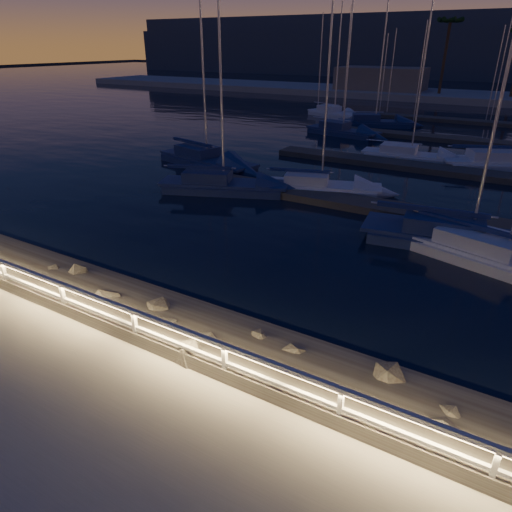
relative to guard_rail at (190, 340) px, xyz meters
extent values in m
plane|color=#A6A196|center=(0.07, 0.00, -0.77)|extent=(400.00, 400.00, 0.00)
cube|color=#A6A196|center=(0.07, -2.50, -0.87)|extent=(240.00, 5.00, 0.20)
cube|color=slate|center=(0.07, 1.50, -1.07)|extent=(240.00, 3.45, 1.29)
plane|color=black|center=(0.07, 80.00, -1.37)|extent=(320.00, 320.00, 0.00)
plane|color=black|center=(0.07, 0.00, -1.97)|extent=(400.00, 400.00, 0.00)
cube|color=white|center=(-7.93, 0.00, -0.27)|extent=(0.11, 0.11, 1.00)
cube|color=white|center=(-4.93, 0.00, -0.27)|extent=(0.11, 0.11, 1.00)
cube|color=white|center=(-1.93, 0.00, -0.27)|extent=(0.11, 0.11, 1.00)
cube|color=white|center=(1.07, 0.00, -0.27)|extent=(0.11, 0.11, 1.00)
cube|color=white|center=(4.07, 0.00, -0.27)|extent=(0.11, 0.11, 1.00)
cube|color=white|center=(7.07, 0.00, -0.27)|extent=(0.11, 0.11, 1.00)
cube|color=white|center=(0.07, 0.00, 0.23)|extent=(44.00, 0.12, 0.12)
cube|color=white|center=(0.07, 0.00, -0.27)|extent=(44.00, 0.09, 0.09)
cube|color=#FFC472|center=(0.07, -0.02, 0.15)|extent=(44.00, 0.04, 0.03)
sphere|color=slate|center=(-0.31, 0.90, -0.86)|extent=(0.88, 0.88, 0.88)
sphere|color=slate|center=(-6.15, 1.41, -0.97)|extent=(0.70, 0.70, 0.70)
sphere|color=slate|center=(-9.55, 0.81, -0.85)|extent=(0.93, 0.93, 0.93)
cube|color=#544E45|center=(0.07, 16.00, -1.17)|extent=(22.00, 2.00, 0.40)
cube|color=#544E45|center=(0.07, 26.00, -1.17)|extent=(22.00, 2.00, 0.40)
cube|color=#544E45|center=(0.07, 38.00, -1.17)|extent=(22.00, 2.00, 0.40)
cube|color=#544E45|center=(0.07, 50.00, -1.17)|extent=(22.00, 2.00, 0.40)
cube|color=#A6A196|center=(0.07, 74.00, -0.97)|extent=(160.00, 14.00, 1.20)
cube|color=#7B6F5E|center=(-17.93, 74.00, 1.03)|extent=(14.00, 8.00, 4.00)
cylinder|color=#503A25|center=(-7.93, 72.00, 4.88)|extent=(0.44, 0.44, 10.50)
cube|color=#323D4E|center=(-59.93, 140.00, 5.23)|extent=(120.00, 25.00, 18.00)
cube|color=navy|center=(-9.08, 14.60, -1.22)|extent=(7.45, 4.88, 0.60)
cube|color=navy|center=(-9.08, 14.60, -0.84)|extent=(7.87, 4.78, 0.16)
cube|color=navy|center=(-9.99, 14.23, -0.46)|extent=(3.22, 2.69, 0.71)
cylinder|color=silver|center=(-9.08, 14.60, 5.42)|extent=(0.13, 0.13, 12.31)
cylinder|color=silver|center=(-10.44, 14.04, 0.09)|extent=(4.13, 1.77, 0.09)
cube|color=silver|center=(-3.98, 17.52, -1.22)|extent=(6.86, 4.09, 0.51)
cube|color=silver|center=(-3.98, 17.52, -0.90)|extent=(7.27, 3.95, 0.14)
cube|color=silver|center=(-4.84, 17.24, -0.58)|extent=(2.91, 2.34, 0.60)
cylinder|color=silver|center=(-3.98, 17.52, 4.84)|extent=(0.11, 0.11, 11.29)
cylinder|color=silver|center=(-5.27, 17.09, -0.12)|extent=(3.88, 1.34, 0.07)
cube|color=navy|center=(4.94, 13.38, -1.22)|extent=(8.86, 4.02, 0.62)
cube|color=navy|center=(4.94, 13.38, -0.83)|extent=(9.51, 3.70, 0.17)
cube|color=navy|center=(3.76, 13.22, -0.44)|extent=(3.59, 2.58, 0.73)
cylinder|color=silver|center=(4.94, 13.38, 6.70)|extent=(0.13, 0.13, 14.84)
cylinder|color=silver|center=(3.18, 13.13, 0.12)|extent=(5.30, 0.84, 0.09)
cube|color=silver|center=(6.44, 12.00, -1.22)|extent=(8.47, 4.77, 0.54)
cube|color=silver|center=(6.44, 12.00, -0.88)|extent=(9.01, 4.57, 0.15)
cube|color=silver|center=(5.36, 12.31, -0.54)|extent=(3.56, 2.79, 0.64)
cylinder|color=silver|center=(4.82, 12.46, -0.05)|extent=(4.86, 1.45, 0.08)
cube|color=navy|center=(-9.75, 35.91, -1.22)|extent=(7.16, 3.55, 0.58)
cube|color=navy|center=(-9.75, 35.91, -0.85)|extent=(7.66, 3.32, 0.16)
cube|color=navy|center=(-10.69, 36.09, -0.48)|extent=(2.94, 2.19, 0.69)
cylinder|color=silver|center=(-9.75, 35.91, 5.20)|extent=(0.13, 0.13, 11.90)
cylinder|color=silver|center=(-11.15, 36.18, 0.04)|extent=(4.22, 0.90, 0.08)
cube|color=navy|center=(-13.77, 19.24, -1.22)|extent=(8.28, 4.36, 0.61)
cube|color=navy|center=(-13.77, 19.24, -0.83)|extent=(8.83, 4.12, 0.17)
cube|color=navy|center=(-14.84, 19.49, -0.44)|extent=(3.44, 2.62, 0.73)
cylinder|color=silver|center=(-13.77, 19.24, 6.12)|extent=(0.13, 0.13, 13.69)
cylinder|color=silver|center=(-15.37, 19.61, 0.12)|extent=(4.82, 1.21, 0.09)
cube|color=silver|center=(5.28, 29.83, -1.22)|extent=(9.01, 6.11, 0.62)
cube|color=silver|center=(5.28, 29.83, -0.83)|extent=(9.49, 6.01, 0.17)
cube|color=silver|center=(4.19, 29.35, -0.44)|extent=(3.93, 3.32, 0.73)
cylinder|color=silver|center=(3.64, 29.11, 0.13)|extent=(4.94, 2.27, 0.09)
cube|color=navy|center=(-8.66, 42.58, -1.22)|extent=(7.61, 5.22, 0.62)
cube|color=navy|center=(-8.66, 42.58, -0.83)|extent=(8.01, 5.15, 0.17)
cube|color=navy|center=(-9.58, 42.16, -0.44)|extent=(3.32, 2.83, 0.73)
cylinder|color=silver|center=(-8.66, 42.58, 5.59)|extent=(0.13, 0.13, 12.61)
cylinder|color=silver|center=(-10.03, 41.95, 0.12)|extent=(4.17, 1.97, 0.09)
cube|color=silver|center=(-1.43, 28.63, -1.22)|extent=(6.89, 2.77, 0.53)
cube|color=silver|center=(-1.43, 28.63, -0.89)|extent=(7.43, 2.48, 0.14)
cube|color=silver|center=(-2.37, 28.56, -0.56)|extent=(2.74, 1.88, 0.62)
cylinder|color=silver|center=(-1.43, 28.63, 5.06)|extent=(0.11, 0.11, 11.70)
cylinder|color=silver|center=(-2.83, 28.53, -0.08)|extent=(4.20, 0.41, 0.08)
cube|color=silver|center=(-15.10, 46.93, -1.22)|extent=(7.21, 4.55, 0.58)
cube|color=silver|center=(-15.10, 46.93, -0.85)|extent=(7.62, 4.44, 0.16)
cube|color=silver|center=(-15.99, 47.27, -0.48)|extent=(3.10, 2.54, 0.69)
cylinder|color=silver|center=(-15.10, 46.93, 5.19)|extent=(0.13, 0.13, 11.89)
cylinder|color=silver|center=(-16.44, 47.44, 0.04)|extent=(4.03, 1.59, 0.08)
camera|label=1|loc=(6.37, -7.32, 6.83)|focal=32.00mm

